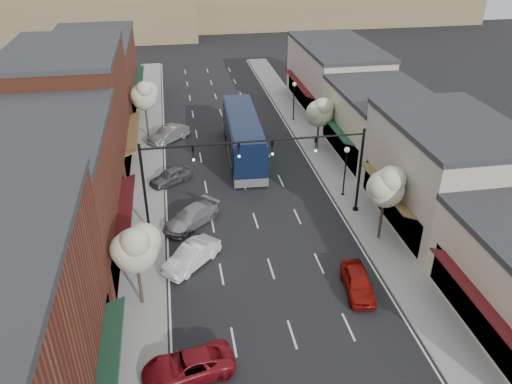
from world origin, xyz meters
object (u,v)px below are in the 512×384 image
tree_right_far (320,111)px  signal_mast_right (330,161)px  lamp_post_near (346,164)px  red_hatchback (358,282)px  parked_car_a (188,366)px  parked_car_c (191,217)px  coach_bus (243,136)px  lamp_post_far (294,95)px  parked_car_d (171,176)px  parked_car_e (169,134)px  tree_right_near (387,186)px  signal_mast_left (177,173)px  parked_car_b (192,256)px  tree_left_far (144,95)px  tree_left_near (135,247)px

tree_right_far → signal_mast_right: bearing=-102.9°
signal_mast_right → tree_right_far: signal_mast_right is taller
lamp_post_near → red_hatchback: 12.21m
parked_car_a → parked_car_c: 14.10m
lamp_post_near → coach_bus: size_ratio=0.33×
lamp_post_far → parked_car_d: 19.06m
parked_car_d → parked_car_e: size_ratio=0.84×
tree_right_near → parked_car_c: bearing=162.0°
signal_mast_left → lamp_post_far: signal_mast_left is taller
signal_mast_right → tree_right_near: signal_mast_right is taller
signal_mast_right → lamp_post_near: (2.18, 2.50, -1.62)m
tree_right_far → parked_car_b: 21.66m
signal_mast_right → parked_car_e: bearing=125.6°
lamp_post_near → parked_car_b: (-12.93, -7.20, -2.27)m
parked_car_a → parked_car_b: size_ratio=1.04×
parked_car_d → tree_left_far: bearing=156.1°
parked_car_d → signal_mast_right: bearing=23.6°
tree_left_far → lamp_post_far: size_ratio=1.38×
lamp_post_far → coach_bus: lamp_post_far is taller
tree_left_far → parked_car_d: bearing=-79.1°
signal_mast_right → tree_right_near: (2.73, -4.05, -0.17)m
lamp_post_near → parked_car_a: size_ratio=0.95×
tree_left_near → tree_left_far: bearing=90.0°
lamp_post_far → parked_car_b: bearing=-117.6°
tree_left_far → parked_car_c: size_ratio=1.28×
tree_right_far → red_hatchback: tree_right_far is taller
tree_left_far → red_hatchback: 30.31m
signal_mast_right → parked_car_b: (-10.75, -4.70, -3.88)m
signal_mast_right → parked_car_d: size_ratio=2.10×
parked_car_b → tree_left_near: bearing=-88.6°
lamp_post_far → parked_car_c: lamp_post_far is taller
signal_mast_right → lamp_post_near: 3.69m
lamp_post_far → red_hatchback: (-2.97, -29.12, -2.31)m
parked_car_d → signal_mast_left: bearing=-30.2°
tree_right_far → parked_car_d: tree_right_far is taller
tree_right_far → signal_mast_left: bearing=-139.5°
lamp_post_near → parked_car_d: (-14.00, 4.78, -2.34)m
parked_car_e → red_hatchback: bearing=-19.1°
tree_left_far → lamp_post_far: 16.26m
tree_left_near → parked_car_d: tree_left_near is taller
tree_right_far → parked_car_e: bearing=162.5°
lamp_post_far → parked_car_d: size_ratio=1.13×
signal_mast_right → parked_car_a: signal_mast_right is taller
coach_bus → parked_car_d: bearing=-146.0°
parked_car_d → coach_bus: bearing=86.7°
tree_left_far → parked_car_a: bearing=-85.7°
tree_left_near → parked_car_c: 9.63m
lamp_post_near → parked_car_d: lamp_post_near is taller
lamp_post_far → parked_car_e: lamp_post_far is taller
tree_right_near → red_hatchback: size_ratio=1.45×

